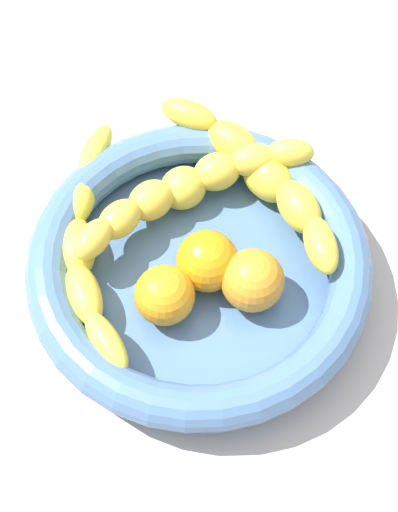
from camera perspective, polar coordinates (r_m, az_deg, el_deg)
name	(u,v)px	position (r cm, az deg, el deg)	size (l,w,h in cm)	color
kitchen_counter	(199,292)	(69.00, 0.00, -2.82)	(120.00, 120.00, 3.00)	#ADA39C
fruit_bowl	(199,268)	(64.91, 0.00, -0.93)	(30.57, 30.57, 6.05)	#4A6D9A
banana_draped_left	(85,243)	(65.36, -8.93, 0.98)	(22.36, 15.61, 4.05)	yellow
banana_draped_right	(262,175)	(68.10, 4.97, 6.33)	(12.98, 22.54, 5.46)	yellow
banana_arching_top	(187,188)	(67.02, -0.94, 5.33)	(20.86, 15.73, 5.43)	gold
orange_front	(165,295)	(61.75, -2.72, -3.10)	(5.24, 5.24, 5.24)	orange
orange_mid_left	(208,260)	(63.20, 0.71, -0.30)	(5.49, 5.49, 5.49)	orange
orange_mid_right	(252,281)	(62.34, 4.21, -1.96)	(5.52, 5.52, 5.52)	orange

